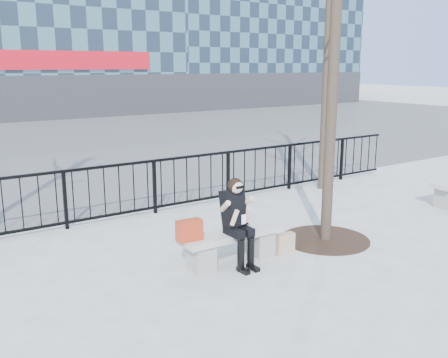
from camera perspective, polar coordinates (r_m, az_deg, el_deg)
ground at (r=7.74m, az=0.88°, el=-9.45°), size 120.00×120.00×0.00m
street_surface at (r=21.46m, az=-22.80°, el=4.02°), size 60.00×23.00×0.01m
railing at (r=10.05m, az=-8.96°, el=-1.01°), size 14.00×0.06×1.10m
tree_grate at (r=8.82m, az=11.50°, el=-6.76°), size 1.50×1.50×0.02m
bench_main at (r=7.63m, az=0.89°, el=-7.36°), size 1.65×0.46×0.49m
seated_woman at (r=7.38m, az=1.62°, el=-5.02°), size 0.50×0.64×1.34m
handbag at (r=7.16m, az=-3.99°, el=-5.87°), size 0.38×0.20×0.30m
shopping_bag at (r=8.09m, az=6.96°, el=-7.31°), size 0.34×0.13×0.32m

